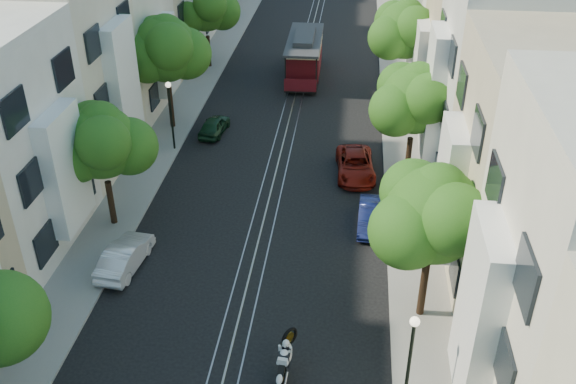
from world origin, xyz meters
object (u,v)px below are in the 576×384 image
(tree_e_c, at_px, (416,101))
(tree_e_d, at_px, (406,31))
(tree_w_c, at_px, (166,51))
(lamp_east, at_px, (411,352))
(parked_car_w_mid, at_px, (125,256))
(sportbike_rider, at_px, (285,356))
(parked_car_w_far, at_px, (214,125))
(lamp_west, at_px, (170,106))
(cable_car, at_px, (304,54))
(parked_car_e_far, at_px, (355,165))
(parked_car_e_mid, at_px, (371,216))
(tree_w_b, at_px, (102,144))
(tree_w_d, at_px, (207,8))
(tree_e_b, at_px, (435,217))

(tree_e_c, height_order, tree_e_d, tree_e_d)
(tree_w_c, bearing_deg, lamp_east, -57.35)
(parked_car_w_mid, bearing_deg, sportbike_rider, 150.99)
(parked_car_w_mid, bearing_deg, tree_w_c, -77.30)
(parked_car_w_far, bearing_deg, lamp_west, 58.53)
(sportbike_rider, height_order, cable_car, cable_car)
(lamp_east, xyz_separation_m, sportbike_rider, (-4.13, 1.32, -1.99))
(lamp_east, height_order, parked_car_w_far, lamp_east)
(parked_car_w_far, bearing_deg, tree_e_d, -144.47)
(tree_w_c, distance_m, parked_car_e_far, 13.27)
(tree_e_c, relative_size, cable_car, 0.83)
(tree_w_c, distance_m, sportbike_rider, 22.15)
(tree_e_c, bearing_deg, cable_car, 115.20)
(sportbike_rider, xyz_separation_m, parked_car_e_mid, (3.07, 9.86, -0.30))
(lamp_west, relative_size, sportbike_rider, 2.10)
(parked_car_e_mid, bearing_deg, sportbike_rider, -105.31)
(tree_w_c, bearing_deg, tree_e_c, -19.15)
(parked_car_e_mid, relative_size, parked_car_w_far, 1.06)
(tree_w_b, distance_m, tree_w_c, 11.02)
(tree_w_d, xyz_separation_m, sportbike_rider, (9.31, -30.65, -3.74))
(parked_car_e_far, height_order, parked_car_w_far, parked_car_e_far)
(tree_w_b, relative_size, lamp_west, 1.51)
(tree_e_c, bearing_deg, lamp_west, 171.51)
(lamp_west, bearing_deg, tree_w_b, -95.97)
(lamp_east, height_order, parked_car_w_mid, lamp_east)
(tree_e_d, height_order, parked_car_e_mid, tree_e_d)
(lamp_east, distance_m, parked_car_w_far, 23.20)
(tree_w_b, xyz_separation_m, parked_car_w_far, (2.74, 10.48, -3.85))
(lamp_west, bearing_deg, tree_e_c, -8.49)
(parked_car_e_mid, height_order, parked_car_w_mid, parked_car_w_mid)
(tree_e_d, relative_size, sportbike_rider, 3.45)
(tree_e_b, xyz_separation_m, tree_w_c, (-14.40, 16.00, 0.34))
(tree_w_c, xyz_separation_m, parked_car_e_mid, (12.38, -9.80, -4.51))
(tree_e_b, height_order, tree_w_d, tree_e_b)
(tree_e_c, bearing_deg, sportbike_rider, -109.15)
(tree_w_d, relative_size, lamp_east, 1.57)
(tree_w_b, bearing_deg, parked_car_e_mid, 5.55)
(parked_car_w_mid, bearing_deg, parked_car_e_far, -130.26)
(tree_w_b, bearing_deg, parked_car_w_far, 75.35)
(cable_car, bearing_deg, tree_e_b, -75.74)
(tree_w_c, xyz_separation_m, lamp_west, (0.84, -2.98, -2.22))
(tree_w_c, distance_m, parked_car_w_mid, 14.99)
(parked_car_e_far, bearing_deg, sportbike_rider, -103.31)
(tree_w_d, relative_size, parked_car_w_mid, 1.75)
(tree_e_b, height_order, tree_w_b, tree_e_b)
(parked_car_w_mid, bearing_deg, tree_e_c, -137.98)
(tree_w_c, xyz_separation_m, tree_w_d, (-0.00, 11.00, -0.47))
(tree_w_d, bearing_deg, parked_car_e_far, -53.85)
(tree_w_b, bearing_deg, tree_w_d, 90.00)
(lamp_west, bearing_deg, tree_e_b, -43.85)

